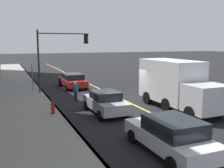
% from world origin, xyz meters
% --- Properties ---
extents(ground, '(200.00, 200.00, 0.00)m').
position_xyz_m(ground, '(0.00, 0.00, 0.00)').
color(ground, black).
extents(sidewalk_slab, '(80.00, 3.77, 0.15)m').
position_xyz_m(sidewalk_slab, '(0.00, 7.27, 0.07)').
color(sidewalk_slab, gray).
rests_on(sidewalk_slab, ground).
extents(curb_edge, '(80.00, 0.16, 0.15)m').
position_xyz_m(curb_edge, '(0.00, 5.47, 0.07)').
color(curb_edge, slate).
rests_on(curb_edge, ground).
extents(lane_stripe_center, '(80.00, 0.16, 0.01)m').
position_xyz_m(lane_stripe_center, '(0.00, 0.00, 0.01)').
color(lane_stripe_center, '#D8CC4C').
rests_on(lane_stripe_center, ground).
extents(car_silver, '(4.10, 1.92, 1.46)m').
position_xyz_m(car_silver, '(-2.73, 2.77, 0.74)').
color(car_silver, '#A8AAB2').
rests_on(car_silver, ground).
extents(car_red, '(4.74, 2.11, 1.43)m').
position_xyz_m(car_red, '(7.79, 2.26, 0.75)').
color(car_red, red).
rests_on(car_red, ground).
extents(car_white, '(4.58, 2.08, 1.52)m').
position_xyz_m(car_white, '(-9.46, 2.51, 0.78)').
color(car_white, silver).
rests_on(car_white, ground).
extents(truck_white, '(7.07, 2.51, 3.31)m').
position_xyz_m(truck_white, '(-3.35, -2.22, 1.72)').
color(truck_white, silver).
rests_on(truck_white, ground).
extents(pedestrian_with_backpack, '(0.43, 0.45, 1.56)m').
position_xyz_m(pedestrian_with_backpack, '(1.52, 3.57, 0.90)').
color(pedestrian_with_backpack, '#262D4C').
rests_on(pedestrian_with_backpack, ground).
extents(traffic_light_mast, '(0.28, 4.68, 5.63)m').
position_xyz_m(traffic_light_mast, '(5.60, 3.98, 3.90)').
color(traffic_light_mast, '#1E3823').
rests_on(traffic_light_mast, ground).
extents(street_sign_post, '(0.60, 0.08, 2.64)m').
position_xyz_m(street_sign_post, '(6.52, 6.29, 1.56)').
color(street_sign_post, slate).
rests_on(street_sign_post, ground).
extents(fire_hydrant, '(0.24, 0.24, 0.94)m').
position_xyz_m(fire_hydrant, '(-2.05, 5.99, 0.47)').
color(fire_hydrant, red).
rests_on(fire_hydrant, ground).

